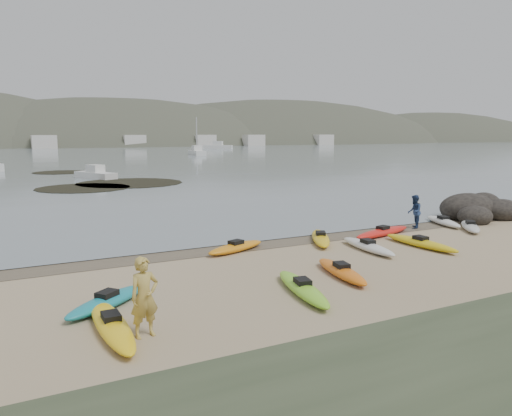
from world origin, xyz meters
TOP-DOWN VIEW (x-y plane):
  - ground at (0.00, 0.00)m, footprint 600.00×600.00m
  - wet_sand at (0.00, -0.30)m, footprint 60.00×60.00m
  - water at (0.00, 300.00)m, footprint 1200.00×1200.00m
  - kayaks at (0.58, -3.74)m, footprint 23.97×9.85m
  - person_west at (-6.96, -7.77)m, footprint 0.75×0.56m
  - person_east at (8.43, -0.80)m, footprint 1.02×1.01m
  - rock_cluster at (13.94, -0.16)m, footprint 5.17×3.78m
  - kelp_mats at (-1.04, 30.52)m, footprint 13.34×26.10m
  - moored_boats at (4.22, 85.93)m, footprint 91.73×90.66m
  - far_hills at (39.38, 193.97)m, footprint 550.00×135.00m
  - far_town at (6.00, 145.00)m, footprint 199.00×5.00m

SIDE VIEW (x-z plane):
  - far_hills at x=39.38m, z-range -55.93..24.07m
  - ground at x=0.00m, z-range 0.00..0.00m
  - wet_sand at x=0.00m, z-range 0.00..0.00m
  - water at x=0.00m, z-range 0.01..0.01m
  - kelp_mats at x=-1.04m, z-range 0.01..0.05m
  - kayaks at x=0.58m, z-range 0.00..0.34m
  - rock_cluster at x=13.94m, z-range -0.62..1.07m
  - moored_boats at x=4.22m, z-range -0.07..1.23m
  - person_east at x=8.43m, z-range 0.00..1.67m
  - person_west at x=-6.96m, z-range 0.00..1.90m
  - far_town at x=6.00m, z-range 0.00..4.00m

